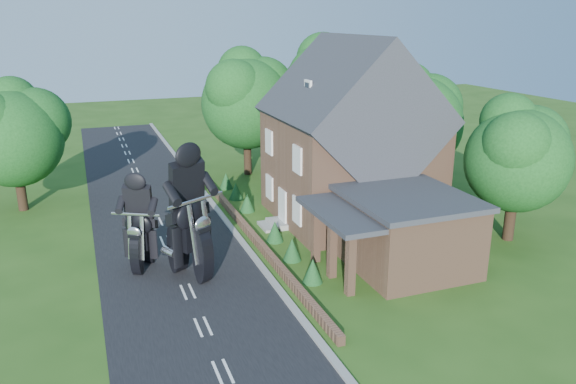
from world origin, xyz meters
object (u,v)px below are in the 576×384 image
object	(u,v)px
house	(350,144)
motorcycle_follow	(143,255)
motorcycle_lead	(191,258)
garden_wall	(251,233)
annex	(403,230)

from	to	relation	value
house	motorcycle_follow	size ratio (longest dim) A/B	6.87
house	motorcycle_follow	bearing A→B (deg)	-165.78
house	motorcycle_lead	world-z (taller)	house
motorcycle_follow	motorcycle_lead	bearing A→B (deg)	168.86
garden_wall	motorcycle_follow	xyz separation A→B (m)	(-5.76, -2.03, 0.49)
garden_wall	motorcycle_lead	world-z (taller)	motorcycle_lead
motorcycle_lead	motorcycle_follow	distance (m)	2.50
motorcycle_lead	annex	bearing A→B (deg)	138.82
garden_wall	annex	xyz separation A→B (m)	(5.57, -5.80, 1.57)
house	motorcycle_follow	world-z (taller)	house
motorcycle_follow	house	bearing A→B (deg)	-136.97
house	annex	xyz separation A→B (m)	(-0.62, -6.80, -2.58)
motorcycle_lead	house	bearing A→B (deg)	176.53
garden_wall	motorcycle_lead	bearing A→B (deg)	-136.71
annex	motorcycle_follow	bearing A→B (deg)	161.60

